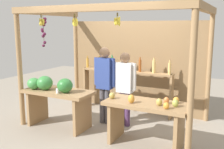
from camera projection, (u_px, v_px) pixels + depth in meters
The scene contains 7 objects.
ground_plane at pixel (116, 122), 5.63m from camera, with size 12.00×12.00×0.00m, color gray.
market_stall at pixel (125, 56), 5.80m from camera, with size 3.50×2.08×2.38m.
fruit_counter_left at pixel (55, 94), 5.26m from camera, with size 1.42×0.65×1.05m.
fruit_counter_right at pixel (147, 113), 4.45m from camera, with size 1.42×0.64×0.91m.
bottle_shelf_unit at pixel (126, 79), 6.18m from camera, with size 2.25×0.22×1.35m.
vendor_man at pixel (105, 79), 5.42m from camera, with size 0.48×0.22×1.61m.
vendor_woman at pixel (125, 83), 5.30m from camera, with size 0.48×0.20×1.51m.
Camera 1 is at (2.36, -4.80, 2.03)m, focal length 42.23 mm.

